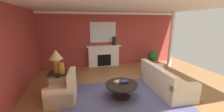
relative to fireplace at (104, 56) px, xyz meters
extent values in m
plane|color=olive|center=(0.33, -3.00, -0.53)|extent=(8.96, 8.96, 0.00)
cube|color=#9E3833|center=(0.33, 0.21, 0.87)|extent=(7.49, 0.12, 2.81)
cube|color=#9E3833|center=(-3.18, -2.70, 0.87)|extent=(0.12, 6.90, 2.81)
cube|color=white|center=(0.33, -2.70, 2.31)|extent=(7.49, 6.90, 0.06)
cube|color=white|center=(0.33, 0.13, 2.20)|extent=(7.49, 0.08, 0.12)
cube|color=#4C517A|center=(-0.07, -3.27, -0.52)|extent=(3.60, 2.42, 0.01)
cube|color=white|center=(0.00, 0.01, 0.00)|extent=(1.60, 0.25, 1.05)
cube|color=black|center=(0.00, -0.01, -0.18)|extent=(0.70, 0.26, 0.60)
cube|color=white|center=(0.00, -0.02, 0.55)|extent=(1.80, 0.35, 0.06)
cube|color=silver|center=(0.00, 0.12, 1.25)|extent=(1.34, 0.04, 1.03)
cube|color=beige|center=(1.56, -3.13, -0.30)|extent=(0.96, 2.13, 0.45)
cube|color=beige|center=(1.21, -3.12, 0.12)|extent=(0.26, 2.11, 0.40)
cube|color=beige|center=(1.53, -4.08, -0.22)|extent=(0.91, 0.23, 0.62)
cube|color=beige|center=(1.59, -2.18, -0.22)|extent=(0.91, 0.23, 0.62)
cube|color=#C1B293|center=(-1.85, -3.09, -0.31)|extent=(0.88, 0.88, 0.44)
cube|color=#C1B293|center=(-1.54, -3.13, 0.17)|extent=(0.24, 0.81, 0.51)
cube|color=#C1B293|center=(-1.82, -2.76, -0.23)|extent=(0.81, 0.22, 0.60)
cube|color=#C1B293|center=(-1.89, -3.42, -0.23)|extent=(0.81, 0.22, 0.60)
cylinder|color=black|center=(-0.07, -3.27, -0.10)|extent=(1.00, 1.00, 0.04)
cylinder|color=black|center=(-0.07, -3.27, -0.32)|extent=(0.12, 0.12, 0.41)
cylinder|color=black|center=(-0.07, -3.27, -0.51)|extent=(0.56, 0.56, 0.03)
cube|color=black|center=(-2.00, -2.44, 0.15)|extent=(0.56, 0.56, 0.04)
cube|color=black|center=(-2.00, -2.44, -0.20)|extent=(0.10, 0.10, 0.66)
cube|color=black|center=(-2.00, -2.44, -0.51)|extent=(0.45, 0.45, 0.04)
cylinder|color=#B28E38|center=(-2.00, -2.44, 0.40)|extent=(0.18, 0.18, 0.45)
cone|color=#C6B284|center=(-2.00, -2.44, 0.77)|extent=(0.44, 0.44, 0.30)
cylinder|color=#B7892D|center=(-1.85, -2.56, 0.34)|extent=(0.18, 0.18, 0.34)
cylinder|color=black|center=(0.55, -0.05, 0.80)|extent=(0.19, 0.19, 0.44)
cube|color=tan|center=(-0.15, -3.12, -0.06)|extent=(0.26, 0.23, 0.04)
cube|color=navy|center=(0.02, -3.21, -0.03)|extent=(0.25, 0.18, 0.03)
cylinder|color=#A8754C|center=(2.53, -0.63, -0.38)|extent=(0.32, 0.32, 0.30)
sphere|color=#28602D|center=(2.53, -0.63, 0.02)|extent=(0.56, 0.56, 0.56)
cylinder|color=white|center=(3.43, -0.77, 0.87)|extent=(0.20, 0.20, 2.81)
camera|label=1|loc=(-1.33, -7.07, 1.78)|focal=22.54mm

